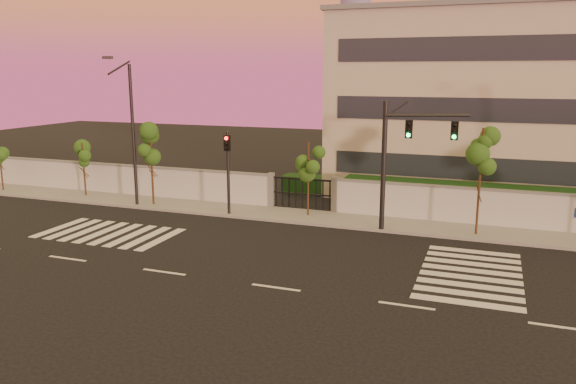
% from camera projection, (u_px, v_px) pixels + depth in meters
% --- Properties ---
extents(ground, '(120.00, 120.00, 0.00)m').
position_uv_depth(ground, '(276.00, 288.00, 21.66)').
color(ground, black).
rests_on(ground, ground).
extents(sidewalk, '(60.00, 3.00, 0.15)m').
position_uv_depth(sidewalk, '(345.00, 220.00, 31.28)').
color(sidewalk, gray).
rests_on(sidewalk, ground).
extents(perimeter_wall, '(60.00, 0.36, 2.20)m').
position_uv_depth(perimeter_wall, '(353.00, 197.00, 32.42)').
color(perimeter_wall, silver).
rests_on(perimeter_wall, ground).
extents(hedge_row, '(41.00, 4.25, 1.80)m').
position_uv_depth(hedge_row, '(380.00, 194.00, 34.62)').
color(hedge_row, black).
rests_on(hedge_row, ground).
extents(institutional_building, '(24.40, 12.40, 12.25)m').
position_uv_depth(institutional_building, '(520.00, 103.00, 37.52)').
color(institutional_building, beige).
rests_on(institutional_building, ground).
extents(road_markings, '(57.00, 7.62, 0.02)m').
position_uv_depth(road_markings, '(274.00, 254.00, 25.64)').
color(road_markings, silver).
rests_on(road_markings, ground).
extents(street_tree_a, '(1.30, 1.03, 3.64)m').
position_uv_depth(street_tree_a, '(0.00, 154.00, 38.59)').
color(street_tree_a, '#382314').
rests_on(street_tree_a, ground).
extents(street_tree_b, '(1.47, 1.17, 3.66)m').
position_uv_depth(street_tree_b, '(84.00, 157.00, 36.83)').
color(street_tree_b, '#382314').
rests_on(street_tree_b, ground).
extents(street_tree_c, '(1.64, 1.30, 5.02)m').
position_uv_depth(street_tree_c, '(151.00, 147.00, 34.07)').
color(street_tree_c, '#382314').
rests_on(street_tree_c, ground).
extents(street_tree_d, '(1.31, 1.04, 4.35)m').
position_uv_depth(street_tree_d, '(309.00, 162.00, 31.51)').
color(street_tree_d, '#382314').
rests_on(street_tree_d, ground).
extents(street_tree_e, '(1.52, 1.21, 5.51)m').
position_uv_depth(street_tree_e, '(482.00, 158.00, 27.56)').
color(street_tree_e, '#382314').
rests_on(street_tree_e, ground).
extents(traffic_signal_main, '(4.18, 1.57, 6.76)m').
position_uv_depth(traffic_signal_main, '(401.00, 151.00, 28.13)').
color(traffic_signal_main, black).
rests_on(traffic_signal_main, ground).
extents(traffic_signal_secondary, '(0.38, 0.36, 4.91)m').
position_uv_depth(traffic_signal_secondary, '(228.00, 163.00, 31.87)').
color(traffic_signal_secondary, black).
rests_on(traffic_signal_secondary, ground).
extents(streetlight_west, '(0.54, 2.18, 9.04)m').
position_uv_depth(streetlight_west, '(131.00, 128.00, 33.63)').
color(streetlight_west, black).
rests_on(streetlight_west, ground).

